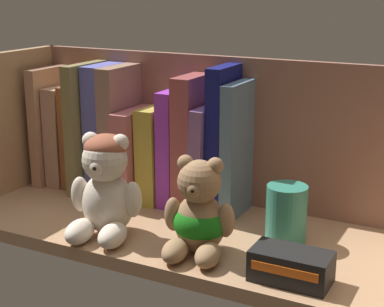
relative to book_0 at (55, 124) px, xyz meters
The scene contains 20 objects.
shelf_board 36.73cm from the book_0, 16.75° to the right, with size 71.77×26.64×2.00cm, color #A87F5B.
shelf_back_panel 33.61cm from the book_0, ahead, with size 74.17×1.20×26.34cm, color #855A4A.
shelf_side_panel_left 10.59cm from the book_0, 108.20° to the right, with size 1.60×29.04×26.34cm, color #A87F5B.
book_0 is the anchor object (origin of this frame).
book_1 3.26cm from the book_0, ahead, with size 3.08×10.19×17.85cm, color tan.
book_2 6.29cm from the book_0, ahead, with size 2.98×9.77×18.37cm, color #98542D.
book_3 8.93cm from the book_0, ahead, with size 2.01×14.88×22.49cm, color olive.
book_4 11.93cm from the book_0, ahead, with size 3.47×10.69×22.31cm, color #5558AD.
book_5 15.40cm from the book_0, ahead, with size 2.91×12.50×22.35cm, color #876654.
book_6 18.96cm from the book_0, ahead, with size 3.24×14.62×15.40cm, color #A45858.
book_7 22.48cm from the book_0, ahead, with size 3.40×11.16×16.03cm, color #A39234.
book_8 25.64cm from the book_0, ahead, with size 2.62×10.26×19.09cm, color purple.
book_9 28.82cm from the book_0, ahead, with size 3.23×10.81×21.63cm, color #944444.
book_10 31.85cm from the book_0, ahead, with size 2.16×12.48×17.09cm, color #765088.
book_11 34.39cm from the book_0, ahead, with size 2.44×10.46×23.48cm, color #11145A.
book_12 36.86cm from the book_0, ahead, with size 1.99×11.40×21.18cm, color slate.
teddy_bear_larger 29.17cm from the book_0, 36.65° to the right, with size 11.29×11.74×15.15cm.
teddy_bear_smaller 41.92cm from the book_0, 23.69° to the right, with size 10.11×10.80×13.63cm.
pillar_candle 48.29cm from the book_0, ahead, with size 5.81×5.81×8.29cm, color #2D7A66.
small_product_box 55.80cm from the book_0, 19.87° to the right, with size 9.82×5.45×4.01cm.
Camera 1 is at (38.93, -74.59, 37.75)cm, focal length 56.67 mm.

